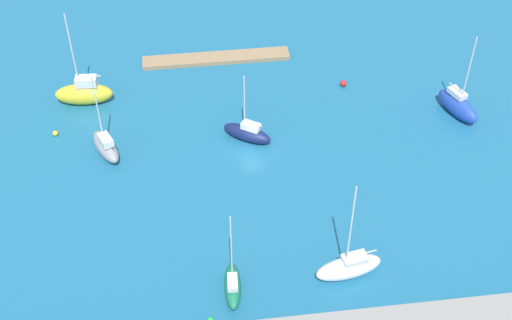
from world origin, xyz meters
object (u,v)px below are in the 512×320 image
Objects in this scene: sailboat_navy_off_beacon at (247,133)px; sailboat_white_west_end at (349,267)px; pier_dock at (216,58)px; sailboat_yellow_lone_south at (84,93)px; sailboat_green_by_breakwater at (233,285)px; sailboat_blue_mid_basin at (458,105)px; mooring_buoy_red at (343,83)px; mooring_buoy_yellow at (55,133)px; sailboat_gray_far_south at (106,146)px.

sailboat_white_west_end is (-7.48, 21.22, 0.03)m from sailboat_navy_off_beacon.
sailboat_yellow_lone_south reaches higher than pier_dock.
sailboat_yellow_lone_south reaches higher than sailboat_navy_off_beacon.
sailboat_blue_mid_basin is (-30.22, -23.45, 0.45)m from sailboat_green_by_breakwater.
mooring_buoy_red reaches higher than pier_dock.
pier_dock is at bearing -146.94° from mooring_buoy_yellow.
sailboat_yellow_lone_south reaches higher than sailboat_white_west_end.
sailboat_blue_mid_basin is 46.40m from sailboat_yellow_lone_south.
sailboat_yellow_lone_south is (26.95, -30.75, 0.52)m from sailboat_white_west_end.
sailboat_blue_mid_basin is at bearing 173.81° from sailboat_yellow_lone_south.
sailboat_white_west_end reaches higher than sailboat_blue_mid_basin.
sailboat_yellow_lone_south is 33.10m from mooring_buoy_red.
sailboat_white_west_end is at bearing 78.52° from mooring_buoy_red.
sailboat_green_by_breakwater is 0.80× the size of sailboat_yellow_lone_south.
pier_dock is 1.93× the size of sailboat_green_by_breakwater.
sailboat_yellow_lone_south is (19.47, -9.53, 0.54)m from sailboat_navy_off_beacon.
sailboat_gray_far_south is at bearing -109.25° from sailboat_blue_mid_basin.
sailboat_navy_off_beacon is at bearing 33.28° from mooring_buoy_red.
mooring_buoy_yellow is at bearing -49.90° from sailboat_white_west_end.
sailboat_white_west_end is at bearing -61.26° from sailboat_blue_mid_basin.
sailboat_gray_far_south is 7.38m from mooring_buoy_yellow.
sailboat_blue_mid_basin is at bearing 151.59° from pier_dock.
sailboat_white_west_end is at bearing -154.82° from sailboat_gray_far_south.
sailboat_navy_off_beacon is 23.05m from mooring_buoy_yellow.
pier_dock is 32.46m from sailboat_blue_mid_basin.
sailboat_navy_off_beacon is 0.88× the size of sailboat_green_by_breakwater.
sailboat_green_by_breakwater is 35.57m from mooring_buoy_red.
sailboat_navy_off_beacon is at bearing 171.02° from mooring_buoy_yellow.
mooring_buoy_red is (-13.61, -8.93, -0.62)m from sailboat_navy_off_beacon.
sailboat_navy_off_beacon is (-2.31, 16.91, 0.77)m from pier_dock.
mooring_buoy_yellow is (48.98, -2.12, -1.10)m from sailboat_blue_mid_basin.
sailboat_gray_far_south reaches higher than mooring_buoy_yellow.
pier_dock is 1.75× the size of sailboat_blue_mid_basin.
sailboat_green_by_breakwater is 0.90× the size of sailboat_blue_mid_basin.
mooring_buoy_red is (-17.60, -30.91, -0.56)m from sailboat_green_by_breakwater.
mooring_buoy_red is at bearing 153.38° from pier_dock.
sailboat_white_west_end is (-9.79, 38.13, 0.80)m from pier_dock.
sailboat_blue_mid_basin is at bearing 149.42° from mooring_buoy_red.
sailboat_gray_far_south reaches higher than pier_dock.
sailboat_yellow_lone_south reaches higher than mooring_buoy_yellow.
sailboat_green_by_breakwater is at bearing 60.34° from mooring_buoy_red.
sailboat_white_west_end reaches higher than mooring_buoy_red.
sailboat_yellow_lone_south is (15.48, -31.51, 0.61)m from sailboat_green_by_breakwater.
sailboat_white_west_end is 40.89m from sailboat_yellow_lone_south.
sailboat_white_west_end is 31.84m from sailboat_gray_far_south.
pier_dock is 24.40m from mooring_buoy_yellow.
sailboat_blue_mid_basin reaches higher than mooring_buoy_red.
sailboat_navy_off_beacon is at bearing -81.10° from sailboat_white_west_end.
sailboat_white_west_end is at bearing -82.38° from sailboat_green_by_breakwater.
sailboat_gray_far_south is (16.58, 0.37, 0.08)m from sailboat_navy_off_beacon.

